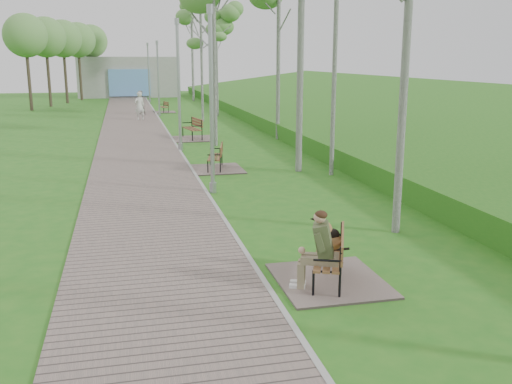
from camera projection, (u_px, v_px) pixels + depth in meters
ground at (252, 264)px, 10.97m from camera, size 120.00×120.00×0.00m
walkway at (134, 131)px, 30.97m from camera, size 3.50×67.00×0.04m
kerb at (166, 130)px, 31.35m from camera, size 0.10×67.00×0.05m
embankment at (380, 127)px, 32.58m from camera, size 14.00×70.00×1.60m
building_north at (129, 77)px, 58.52m from camera, size 10.00×5.20×4.00m
bench_main at (326, 259)px, 9.93m from camera, size 1.85×2.05×1.61m
bench_second at (215, 164)px, 20.19m from camera, size 1.83×2.03×1.12m
bench_third at (192, 134)px, 27.79m from camera, size 2.06×2.29×1.26m
bench_far at (164, 110)px, 41.62m from camera, size 1.55×1.73×0.95m
lamp_post_near at (212, 108)px, 16.21m from camera, size 0.20×0.20×5.30m
lamp_post_second at (179, 90)px, 23.85m from camera, size 0.21×0.21×5.45m
lamp_post_third at (158, 81)px, 38.72m from camera, size 0.19×0.19×5.01m
lamp_post_far at (149, 75)px, 50.60m from camera, size 0.20×0.20×5.19m
pedestrian_near at (139, 106)px, 36.10m from camera, size 0.78×0.67×1.81m
pedestrian_far at (140, 103)px, 39.75m from camera, size 0.93×0.80×1.66m
birch_far_a at (211, 30)px, 38.28m from camera, size 2.37×2.37×7.28m
birch_far_b at (201, 17)px, 34.33m from camera, size 2.39×2.39×7.98m
birch_far_c at (216, 12)px, 37.47m from camera, size 2.22×2.22×8.68m
birch_distant_b at (191, 0)px, 50.61m from camera, size 2.77×2.77×11.35m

